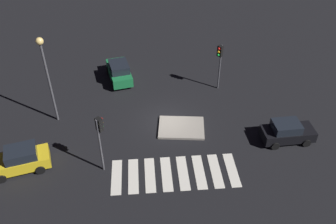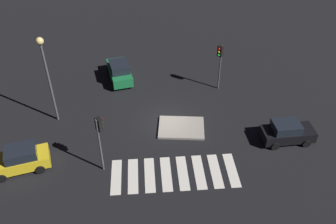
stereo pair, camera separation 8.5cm
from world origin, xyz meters
name	(u,v)px [view 1 (the left image)]	position (x,y,z in m)	size (l,w,h in m)	color
ground_plane	(168,122)	(0.00, 0.00, 0.00)	(80.00, 80.00, 0.00)	black
traffic_island	(181,128)	(0.99, -0.94, 0.09)	(3.89, 3.11, 0.18)	gray
car_black	(287,132)	(8.79, -2.98, 0.85)	(4.05, 2.03, 1.73)	black
car_green	(119,71)	(-4.04, 6.68, 0.91)	(2.66, 4.51, 1.86)	#196B38
car_yellow	(20,160)	(-10.63, -4.34, 0.88)	(4.38, 2.69, 1.80)	gold
traffic_light_south	(100,132)	(-4.83, -4.77, 3.39)	(0.54, 0.54, 4.47)	#47474C
traffic_light_north	(220,57)	(4.85, 4.39, 3.32)	(0.53, 0.54, 4.38)	#47474C
street_lamp	(45,66)	(-9.00, 1.04, 5.06)	(0.56, 0.56, 7.38)	#47474C
crosswalk_near	(175,173)	(0.00, -5.68, 0.01)	(8.75, 3.20, 0.02)	silver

